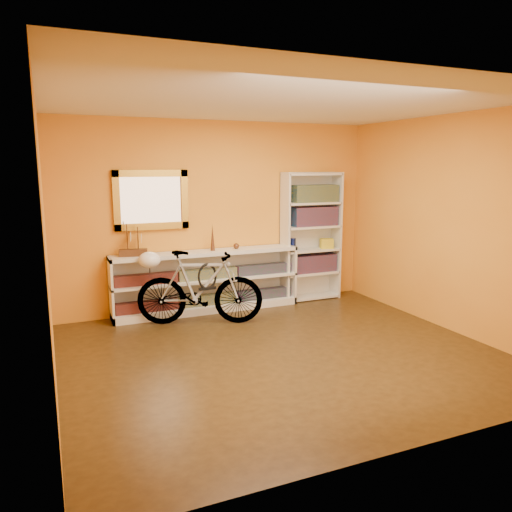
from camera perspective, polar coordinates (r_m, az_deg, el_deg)
name	(u,v)px	position (r m, az deg, el deg)	size (l,w,h in m)	color
floor	(281,354)	(5.41, 2.97, -11.24)	(4.50, 4.00, 0.01)	#2F1F0D
ceiling	(284,102)	(5.07, 3.26, 17.34)	(4.50, 4.00, 0.01)	silver
back_wall	(219,216)	(6.92, -4.26, 4.65)	(4.50, 0.01, 2.60)	orange
left_wall	(45,248)	(4.57, -23.20, 0.85)	(0.01, 4.00, 2.60)	orange
right_wall	(450,224)	(6.40, 21.57, 3.48)	(0.01, 4.00, 2.60)	orange
gilt_mirror	(151,200)	(6.62, -12.03, 6.36)	(0.98, 0.06, 0.78)	#896118
wall_socket	(277,283)	(7.42, 2.49, -3.18)	(0.09, 0.01, 0.09)	silver
console_unit	(207,281)	(6.81, -5.65, -2.94)	(2.60, 0.35, 0.85)	silver
cd_row_lower	(208,300)	(6.86, -5.56, -5.05)	(2.50, 0.13, 0.14)	black
cd_row_upper	(208,274)	(6.77, -5.62, -2.07)	(2.50, 0.13, 0.14)	navy
model_ship	(133,240)	(6.47, -14.09, 1.82)	(0.35, 0.13, 0.42)	#432512
toy_car	(178,253)	(6.62, -9.07, 0.35)	(0.00, 0.00, 0.00)	black
bronze_ornament	(213,237)	(6.72, -5.06, 2.15)	(0.06, 0.06, 0.36)	brown
decorative_orb	(236,246)	(6.86, -2.30, 1.16)	(0.08, 0.08, 0.08)	brown
bookcase	(311,237)	(7.38, 6.38, 2.23)	(0.90, 0.30, 1.90)	silver
book_row_a	(313,263)	(7.47, 6.65, -0.83)	(0.70, 0.22, 0.26)	maroon
book_row_b	(314,216)	(7.37, 6.77, 4.60)	(0.70, 0.22, 0.28)	maroon
book_row_c	(315,193)	(7.34, 6.82, 7.20)	(0.70, 0.22, 0.25)	navy
travel_mug	(293,244)	(7.23, 4.31, 1.35)	(0.08, 0.08, 0.18)	#16289A
red_tin	(299,196)	(7.25, 4.97, 6.97)	(0.15, 0.15, 0.19)	maroon
yellow_bag	(327,244)	(7.49, 8.18, 1.44)	(0.19, 0.13, 0.15)	yellow
bicycle	(200,288)	(6.26, -6.51, -3.66)	(1.62, 0.42, 0.95)	silver
helmet	(149,260)	(6.26, -12.24, -0.45)	(0.28, 0.26, 0.21)	white
u_lock	(207,277)	(6.23, -5.67, -2.38)	(0.25, 0.25, 0.03)	black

